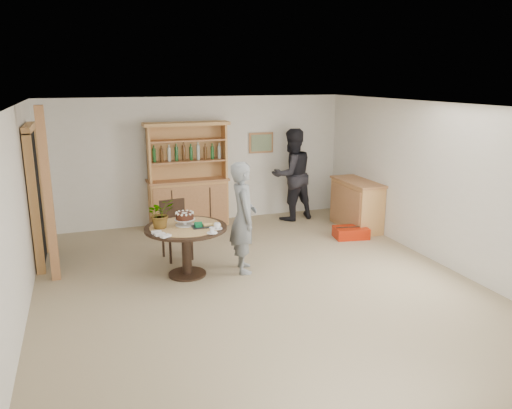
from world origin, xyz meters
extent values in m
plane|color=tan|center=(0.00, 0.00, 0.00)|extent=(7.00, 7.00, 0.00)
cube|color=white|center=(0.00, 3.50, 1.25)|extent=(6.00, 0.04, 2.50)
cube|color=white|center=(0.00, -3.50, 1.25)|extent=(6.00, 0.04, 2.50)
cube|color=white|center=(-3.00, 0.00, 1.25)|extent=(0.04, 7.00, 2.50)
cube|color=white|center=(3.00, 0.00, 1.25)|extent=(0.04, 7.00, 2.50)
cube|color=white|center=(0.00, 0.00, 2.50)|extent=(6.00, 7.00, 0.04)
cube|color=tan|center=(1.30, 3.47, 1.55)|extent=(0.52, 0.03, 0.42)
cube|color=#59724C|center=(1.30, 3.45, 1.55)|extent=(0.44, 0.02, 0.34)
cube|color=black|center=(-2.94, 2.00, 1.05)|extent=(0.10, 0.90, 2.10)
cube|color=#DBAA5C|center=(-2.92, 1.50, 1.05)|extent=(0.12, 0.10, 2.10)
cube|color=#DBAA5C|center=(-2.92, 2.50, 1.05)|extent=(0.12, 0.10, 2.10)
cube|color=#DBAA5C|center=(-2.92, 2.00, 2.13)|extent=(0.12, 1.10, 0.10)
cube|color=tan|center=(-2.70, 1.20, 1.25)|extent=(0.12, 0.12, 2.50)
cube|color=#DBAA5C|center=(-0.30, 3.24, 0.45)|extent=(1.50, 0.50, 0.90)
cube|color=tan|center=(-0.30, 3.24, 0.92)|extent=(1.56, 0.54, 0.04)
cube|color=#DBAA5C|center=(-0.30, 3.34, 1.47)|extent=(1.50, 0.04, 1.06)
cube|color=#DBAA5C|center=(-1.03, 3.19, 1.47)|extent=(0.04, 0.34, 1.06)
cube|color=#DBAA5C|center=(0.43, 3.19, 1.47)|extent=(0.04, 0.34, 1.06)
cube|color=tan|center=(-0.30, 3.19, 1.30)|extent=(1.44, 0.32, 0.03)
cube|color=tan|center=(-0.30, 3.19, 1.70)|extent=(1.44, 0.32, 0.03)
cube|color=#DBAA5C|center=(-0.30, 3.19, 2.01)|extent=(1.62, 0.40, 0.06)
cylinder|color=#194C1E|center=(-0.86, 3.19, 1.46)|extent=(0.07, 0.07, 0.28)
cylinder|color=#4C2D14|center=(-0.70, 3.19, 1.46)|extent=(0.07, 0.07, 0.28)
cylinder|color=#B2BFB2|center=(-0.54, 3.19, 1.46)|extent=(0.07, 0.07, 0.28)
cylinder|color=#194C1E|center=(-0.38, 3.19, 1.46)|extent=(0.07, 0.07, 0.28)
cylinder|color=#4C2D14|center=(-0.22, 3.19, 1.46)|extent=(0.07, 0.07, 0.28)
cylinder|color=#B2BFB2|center=(-0.06, 3.19, 1.46)|extent=(0.07, 0.07, 0.28)
cylinder|color=#194C1E|center=(0.10, 3.19, 1.46)|extent=(0.07, 0.07, 0.28)
cylinder|color=#4C2D14|center=(0.26, 3.19, 1.46)|extent=(0.07, 0.07, 0.28)
cube|color=#DBAA5C|center=(2.74, 2.00, 0.45)|extent=(0.50, 1.20, 0.90)
cube|color=tan|center=(2.74, 2.00, 0.92)|extent=(0.54, 1.26, 0.04)
cylinder|color=black|center=(-0.86, 0.72, 0.73)|extent=(1.20, 1.20, 0.04)
cylinder|color=black|center=(-0.86, 0.72, 0.36)|extent=(0.14, 0.14, 0.70)
cylinder|color=black|center=(-0.86, 0.72, 0.01)|extent=(0.56, 0.56, 0.03)
cylinder|color=tan|center=(-0.86, 0.72, 0.76)|extent=(1.04, 1.04, 0.01)
cube|color=black|center=(-0.86, 1.47, 0.45)|extent=(0.48, 0.48, 0.04)
cube|color=black|center=(-0.89, 1.66, 0.70)|extent=(0.42, 0.09, 0.46)
cube|color=black|center=(-0.89, 1.66, 0.92)|extent=(0.42, 0.10, 0.05)
cube|color=black|center=(-1.01, 1.26, 0.22)|extent=(0.04, 0.04, 0.44)
cube|color=black|center=(-0.66, 1.32, 0.22)|extent=(0.03, 0.04, 0.44)
cube|color=black|center=(-1.07, 1.62, 0.22)|extent=(0.04, 0.04, 0.44)
cube|color=black|center=(-0.71, 1.68, 0.22)|extent=(0.03, 0.04, 0.44)
cylinder|color=white|center=(-0.86, 0.77, 0.77)|extent=(0.28, 0.28, 0.01)
cylinder|color=white|center=(-0.86, 0.77, 0.81)|extent=(0.05, 0.05, 0.08)
cylinder|color=white|center=(-0.86, 0.77, 0.85)|extent=(0.30, 0.30, 0.01)
cylinder|color=#411D12|center=(-0.86, 0.77, 0.90)|extent=(0.26, 0.26, 0.09)
cylinder|color=white|center=(-0.86, 0.77, 0.95)|extent=(0.08, 0.08, 0.01)
sphere|color=white|center=(-0.74, 0.77, 0.95)|extent=(0.04, 0.04, 0.04)
sphere|color=white|center=(-0.76, 0.83, 0.95)|extent=(0.04, 0.04, 0.04)
sphere|color=white|center=(-0.80, 0.87, 0.95)|extent=(0.04, 0.04, 0.04)
sphere|color=white|center=(-0.86, 0.89, 0.95)|extent=(0.04, 0.04, 0.04)
sphere|color=white|center=(-0.92, 0.87, 0.95)|extent=(0.04, 0.04, 0.04)
sphere|color=white|center=(-0.97, 0.83, 0.95)|extent=(0.04, 0.04, 0.04)
sphere|color=white|center=(-0.98, 0.77, 0.95)|extent=(0.04, 0.04, 0.04)
sphere|color=white|center=(-0.97, 0.71, 0.95)|extent=(0.04, 0.04, 0.04)
sphere|color=white|center=(-0.92, 0.67, 0.95)|extent=(0.04, 0.04, 0.04)
sphere|color=white|center=(-0.86, 0.65, 0.95)|extent=(0.04, 0.04, 0.04)
sphere|color=white|center=(-0.80, 0.67, 0.95)|extent=(0.04, 0.04, 0.04)
sphere|color=white|center=(-0.76, 0.71, 0.95)|extent=(0.04, 0.04, 0.04)
imported|color=#3F7233|center=(-1.21, 0.77, 0.97)|extent=(0.47, 0.44, 0.42)
cube|color=black|center=(-0.64, 0.60, 0.77)|extent=(0.30, 0.20, 0.01)
cube|color=#0B6735|center=(-0.70, 0.60, 0.80)|extent=(0.10, 0.10, 0.06)
cube|color=#0B6735|center=(-0.70, 0.60, 0.83)|extent=(0.11, 0.02, 0.01)
cylinder|color=white|center=(-0.46, 0.44, 0.76)|extent=(0.15, 0.15, 0.01)
imported|color=white|center=(-0.46, 0.44, 0.81)|extent=(0.10, 0.10, 0.08)
cylinder|color=white|center=(-0.58, 0.27, 0.76)|extent=(0.15, 0.15, 0.01)
imported|color=white|center=(-0.58, 0.27, 0.81)|extent=(0.08, 0.08, 0.07)
cube|color=white|center=(-1.31, 0.52, 0.78)|extent=(0.14, 0.08, 0.03)
cube|color=white|center=(-1.28, 0.40, 0.78)|extent=(0.16, 0.11, 0.03)
cube|color=white|center=(-1.22, 0.30, 0.78)|extent=(0.16, 0.14, 0.03)
imported|color=slate|center=(-0.01, 0.62, 0.84)|extent=(0.50, 0.67, 1.68)
imported|color=black|center=(1.80, 3.00, 0.94)|extent=(1.03, 0.87, 1.87)
cube|color=red|center=(2.33, 1.47, 0.10)|extent=(0.66, 0.50, 0.20)
cube|color=black|center=(2.33, 1.47, 0.20)|extent=(0.56, 0.13, 0.01)
camera|label=1|loc=(-2.20, -6.17, 2.86)|focal=35.00mm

